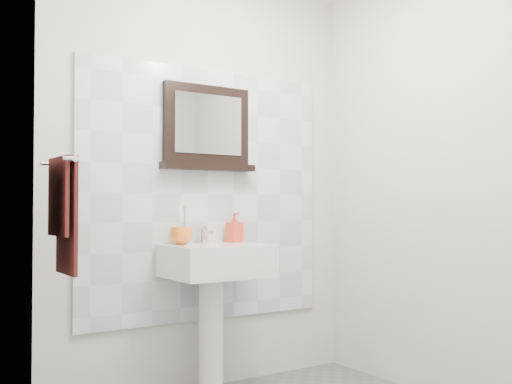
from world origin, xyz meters
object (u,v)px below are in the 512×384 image
framed_mirror (207,130)px  hand_towel (63,206)px  toothbrush_cup (181,236)px  pedestal_sink (215,277)px  soap_dispenser (234,227)px

framed_mirror → hand_towel: size_ratio=1.09×
toothbrush_cup → framed_mirror: (0.21, 0.08, 0.62)m
pedestal_sink → hand_towel: bearing=-172.8°
pedestal_sink → framed_mirror: 0.87m
toothbrush_cup → pedestal_sink: bearing=-32.4°
pedestal_sink → hand_towel: size_ratio=1.75×
pedestal_sink → framed_mirror: bearing=76.4°
framed_mirror → soap_dispenser: bearing=-15.9°
hand_towel → pedestal_sink: bearing=7.2°
soap_dispenser → hand_towel: size_ratio=0.32×
soap_dispenser → framed_mirror: framed_mirror is taller
pedestal_sink → framed_mirror: framed_mirror is taller
pedestal_sink → toothbrush_cup: 0.30m
soap_dispenser → toothbrush_cup: bearing=173.4°
pedestal_sink → soap_dispenser: size_ratio=5.42×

